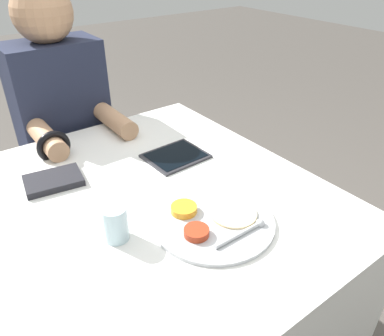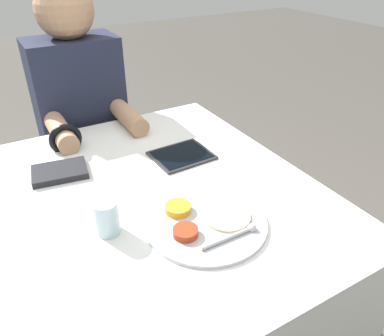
{
  "view_description": "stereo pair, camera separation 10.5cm",
  "coord_description": "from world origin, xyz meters",
  "px_view_note": "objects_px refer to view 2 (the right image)",
  "views": [
    {
      "loc": [
        -0.38,
        -0.75,
        1.32
      ],
      "look_at": [
        0.16,
        -0.03,
        0.76
      ],
      "focal_mm": 35.0,
      "sensor_mm": 36.0,
      "label": 1
    },
    {
      "loc": [
        -0.29,
        -0.81,
        1.32
      ],
      "look_at": [
        0.16,
        -0.03,
        0.76
      ],
      "focal_mm": 35.0,
      "sensor_mm": 36.0,
      "label": 2
    }
  ],
  "objects_px": {
    "thali_tray": "(205,222)",
    "red_notebook": "(60,172)",
    "person_diner": "(86,141)",
    "tablet_device": "(182,155)",
    "drinking_glass": "(107,217)"
  },
  "relations": [
    {
      "from": "thali_tray",
      "to": "drinking_glass",
      "type": "height_order",
      "value": "drinking_glass"
    },
    {
      "from": "thali_tray",
      "to": "red_notebook",
      "type": "bearing_deg",
      "value": 122.12
    },
    {
      "from": "thali_tray",
      "to": "person_diner",
      "type": "relative_size",
      "value": 0.26
    },
    {
      "from": "person_diner",
      "to": "red_notebook",
      "type": "bearing_deg",
      "value": -113.47
    },
    {
      "from": "red_notebook",
      "to": "person_diner",
      "type": "bearing_deg",
      "value": 66.53
    },
    {
      "from": "tablet_device",
      "to": "red_notebook",
      "type": "bearing_deg",
      "value": 166.98
    },
    {
      "from": "thali_tray",
      "to": "tablet_device",
      "type": "xyz_separation_m",
      "value": [
        0.11,
        0.33,
        -0.0
      ]
    },
    {
      "from": "tablet_device",
      "to": "person_diner",
      "type": "height_order",
      "value": "person_diner"
    },
    {
      "from": "thali_tray",
      "to": "drinking_glass",
      "type": "bearing_deg",
      "value": 157.15
    },
    {
      "from": "drinking_glass",
      "to": "thali_tray",
      "type": "bearing_deg",
      "value": -22.85
    },
    {
      "from": "thali_tray",
      "to": "drinking_glass",
      "type": "relative_size",
      "value": 3.46
    },
    {
      "from": "red_notebook",
      "to": "tablet_device",
      "type": "distance_m",
      "value": 0.38
    },
    {
      "from": "thali_tray",
      "to": "tablet_device",
      "type": "relative_size",
      "value": 1.6
    },
    {
      "from": "thali_tray",
      "to": "red_notebook",
      "type": "xyz_separation_m",
      "value": [
        -0.26,
        0.41,
        0.0
      ]
    },
    {
      "from": "thali_tray",
      "to": "red_notebook",
      "type": "distance_m",
      "value": 0.49
    }
  ]
}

